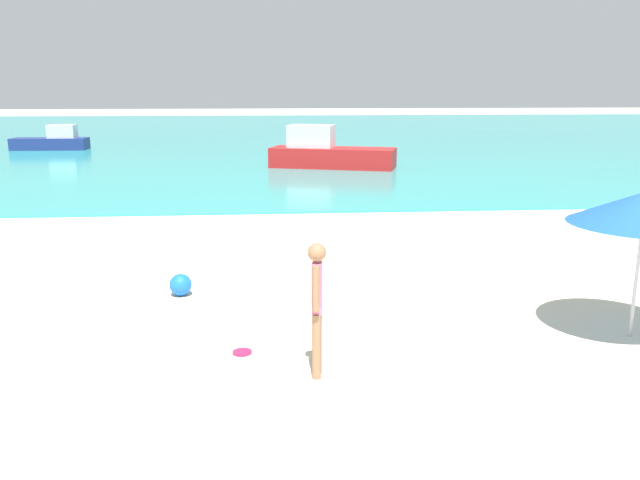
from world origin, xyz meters
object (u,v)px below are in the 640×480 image
person_standing (317,302)px  boat_near (328,153)px  beach_ball (181,285)px  frisbee (242,352)px  boat_far (53,141)px

person_standing → boat_near: 19.31m
person_standing → beach_ball: size_ratio=4.45×
frisbee → boat_near: boat_near is taller
boat_far → beach_ball: boat_far is taller
person_standing → boat_far: 30.39m
frisbee → boat_near: 18.73m
boat_far → beach_ball: 26.78m
frisbee → boat_near: size_ratio=0.05×
person_standing → frisbee: (-0.89, 0.71, -0.89)m
person_standing → frisbee: bearing=60.7°
person_standing → beach_ball: 3.74m
frisbee → boat_near: bearing=81.4°
frisbee → boat_far: 29.40m
person_standing → boat_near: size_ratio=0.30×
boat_far → beach_ball: size_ratio=10.79×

